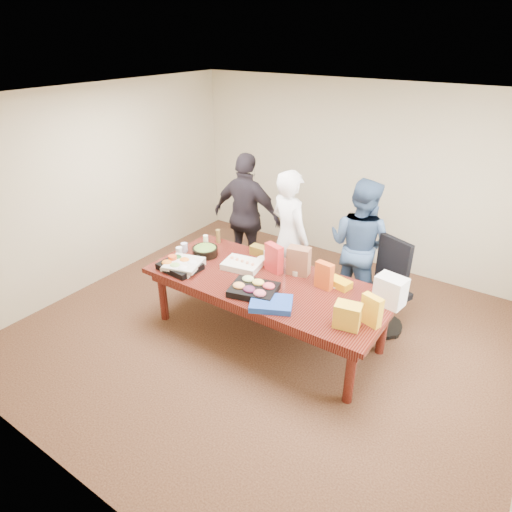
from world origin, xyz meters
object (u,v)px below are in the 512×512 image
Objects in this scene: conference_table at (267,308)px; person_right at (359,245)px; person_center at (289,237)px; office_chair at (384,290)px; salad_bowl at (205,251)px; sheet_cake at (242,265)px.

person_right is (0.58, 1.23, 0.49)m from conference_table.
person_center is 0.89m from person_right.
office_chair is 2.24m from salad_bowl.
salad_bowl is at bearing 42.13° from person_right.
conference_table is at bearing 71.04° from person_right.
person_center reaches higher than salad_bowl.
salad_bowl is (-0.99, 0.10, 0.43)m from conference_table.
person_right is at bearing -136.14° from person_center.
sheet_cake is at bearing -0.09° from salad_bowl.
conference_table is 1.61× the size of person_right.
office_chair reaches higher than salad_bowl.
person_center reaches higher than sheet_cake.
office_chair is at bearing 152.29° from person_right.
conference_table is 0.60m from sheet_cake.
person_right is at bearing 38.38° from sheet_cake.
office_chair is 3.36× the size of salad_bowl.
salad_bowl is at bearing 66.93° from person_center.
sheet_cake is at bearing 167.15° from conference_table.
office_chair is at bearing 17.98° from sheet_cake.
salad_bowl reaches higher than sheet_cake.
person_center is 1.10m from salad_bowl.
salad_bowl is at bearing 174.47° from conference_table.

